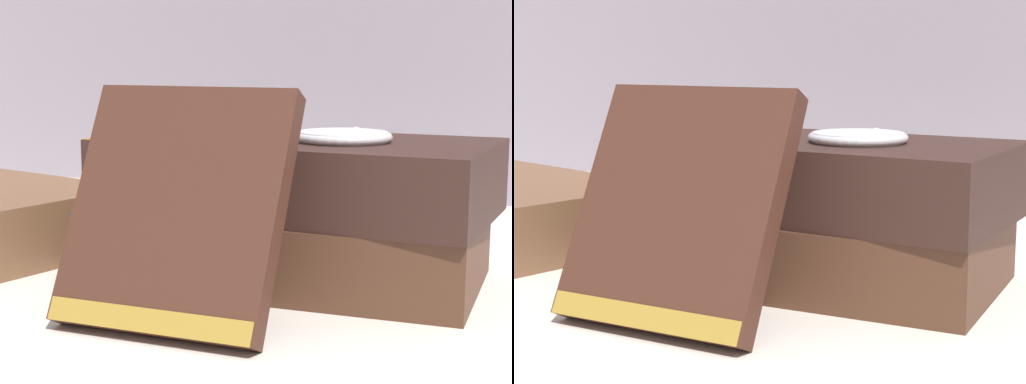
# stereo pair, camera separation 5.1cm
# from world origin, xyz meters

# --- Properties ---
(ground_plane) EXTENTS (3.00, 3.00, 0.00)m
(ground_plane) POSITION_xyz_m (0.00, 0.00, 0.00)
(ground_plane) COLOR silver
(book_flat_bottom) EXTENTS (0.24, 0.14, 0.04)m
(book_flat_bottom) POSITION_xyz_m (0.04, 0.02, 0.02)
(book_flat_bottom) COLOR #4C2D1E
(book_flat_bottom) RESTS_ON ground_plane
(book_flat_top) EXTENTS (0.24, 0.13, 0.05)m
(book_flat_top) POSITION_xyz_m (0.04, 0.02, 0.07)
(book_flat_top) COLOR #331E19
(book_flat_top) RESTS_ON book_flat_bottom
(book_leaning_front) EXTENTS (0.11, 0.07, 0.12)m
(book_leaning_front) POSITION_xyz_m (0.02, -0.09, 0.06)
(book_leaning_front) COLOR #422319
(book_leaning_front) RESTS_ON ground_plane
(pocket_watch) EXTENTS (0.06, 0.06, 0.01)m
(pocket_watch) POSITION_xyz_m (0.08, 0.02, 0.09)
(pocket_watch) COLOR silver
(pocket_watch) RESTS_ON book_flat_top
(reading_glasses) EXTENTS (0.10, 0.07, 0.00)m
(reading_glasses) POSITION_xyz_m (0.01, 0.17, 0.00)
(reading_glasses) COLOR #4C3828
(reading_glasses) RESTS_ON ground_plane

